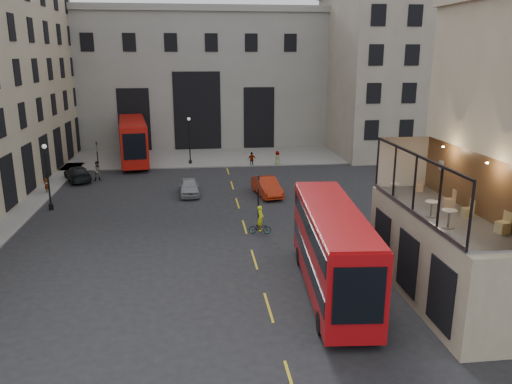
{
  "coord_description": "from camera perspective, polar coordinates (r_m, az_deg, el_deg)",
  "views": [
    {
      "loc": [
        -5.29,
        -21.91,
        11.99
      ],
      "look_at": [
        -1.34,
        10.53,
        3.0
      ],
      "focal_mm": 35.0,
      "sensor_mm": 36.0,
      "label": 1
    }
  ],
  "objects": [
    {
      "name": "cafe_chair_a",
      "position": [
        23.9,
        26.37,
        -3.57
      ],
      "size": [
        0.55,
        0.55,
        0.95
      ],
      "color": "#D8C07D",
      "rests_on": "cafe_floor"
    },
    {
      "name": "car_c",
      "position": [
        52.21,
        -19.73,
        1.99
      ],
      "size": [
        3.74,
        5.31,
        1.43
      ],
      "primitive_type": "imported",
      "rotation": [
        0.0,
        0.0,
        3.54
      ],
      "color": "black",
      "rests_on": "ground"
    },
    {
      "name": "host_frontage",
      "position": [
        26.72,
        19.97,
        -6.98
      ],
      "size": [
        3.0,
        11.0,
        4.5
      ],
      "primitive_type": "cube",
      "color": "tan",
      "rests_on": "ground"
    },
    {
      "name": "street_lamp_b",
      "position": [
        56.74,
        -7.59,
        5.51
      ],
      "size": [
        0.36,
        0.36,
        5.33
      ],
      "color": "black",
      "rests_on": "ground"
    },
    {
      "name": "pedestrian_d",
      "position": [
        56.08,
        2.44,
        3.88
      ],
      "size": [
        0.83,
        0.96,
        1.65
      ],
      "primitive_type": "imported",
      "rotation": [
        0.0,
        0.0,
        2.03
      ],
      "color": "gray",
      "rests_on": "ground"
    },
    {
      "name": "cafe_table_far",
      "position": [
        28.08,
        15.6,
        0.49
      ],
      "size": [
        0.54,
        0.54,
        0.68
      ],
      "color": "beige",
      "rests_on": "cafe_floor"
    },
    {
      "name": "traffic_light_near",
      "position": [
        35.5,
        0.26,
        -0.25
      ],
      "size": [
        0.16,
        0.2,
        3.8
      ],
      "color": "black",
      "rests_on": "ground"
    },
    {
      "name": "bicycle",
      "position": [
        34.71,
        0.47,
        -4.12
      ],
      "size": [
        1.59,
        0.78,
        0.8
      ],
      "primitive_type": "imported",
      "rotation": [
        0.0,
        0.0,
        1.4
      ],
      "color": "gray",
      "rests_on": "ground"
    },
    {
      "name": "street_lamp_a",
      "position": [
        42.69,
        -22.66,
        1.18
      ],
      "size": [
        0.36,
        0.36,
        5.33
      ],
      "color": "black",
      "rests_on": "ground"
    },
    {
      "name": "cafe_chair_b",
      "position": [
        25.49,
        23.04,
        -2.12
      ],
      "size": [
        0.44,
        0.44,
        0.87
      ],
      "color": "tan",
      "rests_on": "cafe_floor"
    },
    {
      "name": "building_right",
      "position": [
        66.87,
        15.73,
        13.46
      ],
      "size": [
        16.6,
        18.6,
        20.0
      ],
      "color": "gray",
      "rests_on": "ground"
    },
    {
      "name": "cafe_table_mid",
      "position": [
        24.9,
        19.42,
        -1.57
      ],
      "size": [
        0.62,
        0.62,
        0.77
      ],
      "color": "silver",
      "rests_on": "cafe_floor"
    },
    {
      "name": "cafe_chair_d",
      "position": [
        29.4,
        18.11,
        0.52
      ],
      "size": [
        0.4,
        0.4,
        0.78
      ],
      "color": "tan",
      "rests_on": "cafe_floor"
    },
    {
      "name": "bus_far",
      "position": [
        58.93,
        -13.86,
        5.94
      ],
      "size": [
        4.49,
        12.65,
        4.94
      ],
      "color": "#AC120B",
      "rests_on": "ground"
    },
    {
      "name": "car_b",
      "position": [
        43.93,
        1.26,
        0.62
      ],
      "size": [
        2.4,
        5.05,
        1.6
      ],
      "primitive_type": "imported",
      "rotation": [
        0.0,
        0.0,
        0.15
      ],
      "color": "#A02109",
      "rests_on": "ground"
    },
    {
      "name": "pavement_far",
      "position": [
        61.09,
        -7.49,
        3.99
      ],
      "size": [
        40.0,
        12.0,
        0.12
      ],
      "primitive_type": "cube",
      "color": "slate",
      "rests_on": "ground"
    },
    {
      "name": "cyclist",
      "position": [
        35.11,
        0.51,
        -3.02
      ],
      "size": [
        0.61,
        0.76,
        1.82
      ],
      "primitive_type": "imported",
      "rotation": [
        0.0,
        0.0,
        1.28
      ],
      "color": "#EFFF1A",
      "rests_on": "ground"
    },
    {
      "name": "cafe_chair_c",
      "position": [
        26.55,
        21.22,
        -1.19
      ],
      "size": [
        0.56,
        0.56,
        0.97
      ],
      "color": "tan",
      "rests_on": "cafe_floor"
    },
    {
      "name": "cafe_floor",
      "position": [
        25.97,
        20.43,
        -2.27
      ],
      "size": [
        3.0,
        10.0,
        0.1
      ],
      "primitive_type": "cube",
      "color": "slate",
      "rests_on": "host_frontage"
    },
    {
      "name": "car_a",
      "position": [
        44.54,
        -7.65,
        0.59
      ],
      "size": [
        1.86,
        4.31,
        1.45
      ],
      "primitive_type": "imported",
      "rotation": [
        0.0,
        0.0,
        0.03
      ],
      "color": "gray",
      "rests_on": "ground"
    },
    {
      "name": "gateway",
      "position": [
        69.95,
        -6.88,
        13.14
      ],
      "size": [
        35.0,
        10.6,
        18.0
      ],
      "color": "gray",
      "rests_on": "ground"
    },
    {
      "name": "cafe_table_near",
      "position": [
        23.58,
        21.19,
        -2.57
      ],
      "size": [
        0.66,
        0.66,
        0.83
      ],
      "color": "beige",
      "rests_on": "cafe_floor"
    },
    {
      "name": "ground",
      "position": [
        25.54,
        6.01,
        -12.72
      ],
      "size": [
        140.0,
        140.0,
        0.0
      ],
      "primitive_type": "plane",
      "color": "black",
      "rests_on": "ground"
    },
    {
      "name": "traffic_light_far",
      "position": [
        51.74,
        -17.67,
        4.0
      ],
      "size": [
        0.16,
        0.2,
        3.8
      ],
      "color": "black",
      "rests_on": "ground"
    },
    {
      "name": "pedestrian_e",
      "position": [
        48.27,
        -22.82,
        0.79
      ],
      "size": [
        0.6,
        0.71,
        1.66
      ],
      "primitive_type": "imported",
      "rotation": [
        0.0,
        0.0,
        4.33
      ],
      "color": "gray",
      "rests_on": "ground"
    },
    {
      "name": "pedestrian_c",
      "position": [
        55.52,
        -0.48,
        3.77
      ],
      "size": [
        1.01,
        0.58,
        1.63
      ],
      "primitive_type": "imported",
      "rotation": [
        0.0,
        0.0,
        3.35
      ],
      "color": "gray",
      "rests_on": "ground"
    },
    {
      "name": "bus_near",
      "position": [
        25.92,
        8.7,
        -6.16
      ],
      "size": [
        3.52,
        11.58,
        4.55
      ],
      "color": "#A80B0F",
      "rests_on": "ground"
    },
    {
      "name": "pedestrian_b",
      "position": [
        59.74,
        -14.16,
        4.25
      ],
      "size": [
        1.39,
        1.21,
        1.86
      ],
      "primitive_type": "imported",
      "rotation": [
        0.0,
        0.0,
        0.54
      ],
      "color": "gray",
      "rests_on": "ground"
    },
    {
      "name": "pedestrian_a",
      "position": [
        51.44,
        -17.59,
        2.29
      ],
      "size": [
        1.13,
        0.99,
        1.96
      ],
      "primitive_type": "imported",
      "rotation": [
        0.0,
        0.0,
        0.3
      ],
      "color": "gray",
      "rests_on": "ground"
    }
  ]
}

